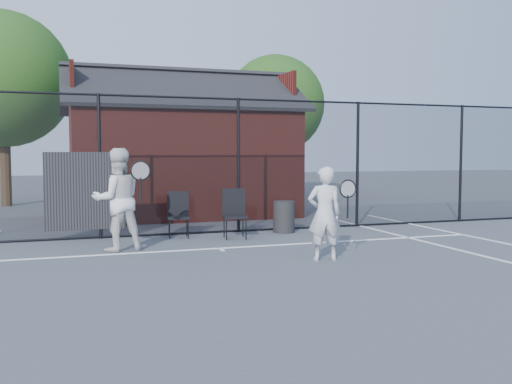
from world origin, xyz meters
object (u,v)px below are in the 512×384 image
object	(u,v)px
player_back	(117,200)
waste_bin	(284,217)
chair_right	(235,214)
player_front	(325,213)
clubhouse	(181,159)
chair_left	(178,215)

from	to	relation	value
player_back	waste_bin	xyz separation A→B (m)	(3.74, 1.20, -0.58)
waste_bin	chair_right	bearing A→B (deg)	-158.91
waste_bin	player_front	bearing A→B (deg)	-100.02
clubhouse	chair_right	distance (m)	5.02
clubhouse	chair_left	bearing A→B (deg)	-102.13
clubhouse	waste_bin	world-z (taller)	clubhouse
clubhouse	chair_left	size ratio (longest dim) A/B	6.87
clubhouse	waste_bin	xyz separation A→B (m)	(1.44, -4.40, -1.26)
player_back	waste_bin	world-z (taller)	player_back
chair_right	waste_bin	size ratio (longest dim) A/B	1.43
player_back	chair_right	bearing A→B (deg)	16.06
chair_left	waste_bin	distance (m)	2.39
player_front	chair_left	size ratio (longest dim) A/B	1.65
player_front	player_back	size ratio (longest dim) A/B	0.83
chair_left	chair_right	distance (m)	1.20
chair_left	waste_bin	bearing A→B (deg)	8.06
clubhouse	waste_bin	distance (m)	4.80
player_front	player_back	xyz separation A→B (m)	(-3.16, 2.07, 0.15)
chair_right	clubhouse	bearing A→B (deg)	100.30
chair_right	waste_bin	world-z (taller)	chair_right
player_back	chair_left	distance (m)	1.87
clubhouse	waste_bin	size ratio (longest dim) A/B	9.24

